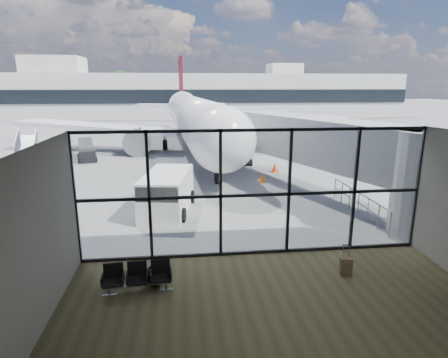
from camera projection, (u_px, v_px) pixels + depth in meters
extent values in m
plane|color=slate|center=(198.00, 129.00, 51.99)|extent=(220.00, 220.00, 0.00)
cube|color=brown|center=(284.00, 321.00, 9.60)|extent=(12.00, 8.00, 0.01)
cube|color=silver|center=(291.00, 148.00, 8.50)|extent=(12.00, 8.00, 0.02)
cube|color=#B9B9B4|center=(368.00, 354.00, 5.20)|extent=(12.00, 0.02, 4.50)
cube|color=#B9B9B4|center=(27.00, 252.00, 8.37)|extent=(0.02, 8.00, 4.50)
cube|color=white|center=(255.00, 194.00, 12.90)|extent=(12.00, 0.04, 4.50)
cube|color=black|center=(254.00, 252.00, 13.44)|extent=(12.00, 0.12, 0.10)
cube|color=black|center=(255.00, 195.00, 12.92)|extent=(12.00, 0.12, 0.10)
cube|color=black|center=(256.00, 130.00, 12.37)|extent=(12.00, 0.12, 0.10)
cube|color=black|center=(75.00, 200.00, 12.23)|extent=(0.10, 0.12, 4.50)
cube|color=black|center=(149.00, 197.00, 12.50)|extent=(0.10, 0.12, 4.50)
cube|color=black|center=(221.00, 195.00, 12.77)|extent=(0.10, 0.12, 4.50)
cube|color=black|center=(289.00, 192.00, 13.04)|extent=(0.10, 0.12, 4.50)
cube|color=black|center=(354.00, 190.00, 13.31)|extent=(0.10, 0.12, 4.50)
cube|color=black|center=(417.00, 188.00, 13.58)|extent=(0.10, 0.12, 4.50)
cylinder|color=#96989A|center=(430.00, 184.00, 14.72)|extent=(2.80, 2.80, 4.20)
cube|color=#96989A|center=(307.00, 138.00, 20.94)|extent=(7.45, 14.81, 2.40)
cube|color=#96989A|center=(241.00, 126.00, 27.39)|extent=(2.60, 2.20, 2.60)
cylinder|color=gray|center=(230.00, 154.00, 27.81)|extent=(0.20, 0.20, 1.80)
cylinder|color=gray|center=(251.00, 154.00, 27.99)|extent=(0.20, 0.20, 1.80)
cylinder|color=black|center=(240.00, 163.00, 28.06)|extent=(1.80, 0.56, 0.56)
cylinder|color=gray|center=(390.00, 225.00, 14.72)|extent=(0.06, 0.06, 1.10)
cylinder|color=gray|center=(378.00, 217.00, 15.59)|extent=(0.06, 0.06, 1.10)
cylinder|color=gray|center=(368.00, 210.00, 16.45)|extent=(0.06, 0.06, 1.10)
cylinder|color=gray|center=(358.00, 204.00, 17.32)|extent=(0.06, 0.06, 1.10)
cylinder|color=gray|center=(350.00, 198.00, 18.19)|extent=(0.06, 0.06, 1.10)
cylinder|color=gray|center=(342.00, 193.00, 19.06)|extent=(0.06, 0.06, 1.10)
cylinder|color=gray|center=(335.00, 188.00, 19.92)|extent=(0.06, 0.06, 1.10)
cylinder|color=gray|center=(359.00, 193.00, 17.19)|extent=(0.06, 5.40, 0.06)
cylinder|color=gray|center=(358.00, 203.00, 17.31)|extent=(0.06, 5.40, 0.06)
cube|color=beige|center=(192.00, 96.00, 72.22)|extent=(80.00, 12.00, 8.00)
cube|color=black|center=(193.00, 96.00, 66.34)|extent=(80.00, 0.20, 2.40)
cube|color=beige|center=(54.00, 65.00, 68.07)|extent=(10.00, 8.00, 3.00)
cube|color=beige|center=(284.00, 69.00, 73.04)|extent=(6.00, 6.00, 2.00)
cylinder|color=#382619|center=(4.00, 107.00, 78.06)|extent=(0.50, 0.50, 3.06)
sphere|color=black|center=(1.00, 89.00, 77.15)|extent=(5.61, 5.61, 5.61)
cylinder|color=#382619|center=(34.00, 106.00, 78.69)|extent=(0.50, 0.50, 3.42)
sphere|color=black|center=(31.00, 86.00, 77.68)|extent=(6.27, 6.27, 6.27)
cylinder|color=#382619|center=(64.00, 108.00, 79.45)|extent=(0.50, 0.50, 2.70)
sphere|color=black|center=(62.00, 92.00, 78.65)|extent=(4.95, 4.95, 4.95)
cylinder|color=#382619|center=(93.00, 106.00, 80.09)|extent=(0.50, 0.50, 3.06)
sphere|color=black|center=(91.00, 89.00, 79.18)|extent=(5.61, 5.61, 5.61)
cylinder|color=#382619|center=(121.00, 105.00, 80.72)|extent=(0.50, 0.50, 3.42)
sphere|color=black|center=(120.00, 86.00, 79.71)|extent=(6.27, 6.27, 6.27)
cube|color=gray|center=(138.00, 285.00, 10.87)|extent=(1.99, 0.20, 0.04)
cube|color=black|center=(113.00, 282.00, 10.71)|extent=(0.59, 0.56, 0.07)
cube|color=black|center=(113.00, 271.00, 10.89)|extent=(0.56, 0.10, 0.50)
cube|color=black|center=(137.00, 280.00, 10.83)|extent=(0.59, 0.56, 0.07)
cube|color=black|center=(137.00, 269.00, 11.01)|extent=(0.56, 0.10, 0.50)
cube|color=black|center=(161.00, 278.00, 10.95)|extent=(0.59, 0.56, 0.07)
cube|color=black|center=(161.00, 267.00, 11.13)|extent=(0.56, 0.10, 0.50)
cylinder|color=gray|center=(109.00, 292.00, 10.75)|extent=(0.05, 0.05, 0.23)
cylinder|color=gray|center=(166.00, 286.00, 11.04)|extent=(0.05, 0.05, 0.23)
cube|color=black|center=(153.00, 278.00, 11.27)|extent=(0.43, 0.36, 0.50)
cube|color=black|center=(151.00, 280.00, 11.14)|extent=(0.30, 0.19, 0.34)
cylinder|color=black|center=(154.00, 268.00, 11.31)|extent=(0.35, 0.23, 0.09)
cube|color=brown|center=(346.00, 266.00, 11.87)|extent=(0.40, 0.28, 0.55)
cube|color=brown|center=(347.00, 268.00, 11.76)|extent=(0.31, 0.09, 0.41)
cylinder|color=gray|center=(343.00, 251.00, 11.86)|extent=(0.02, 0.02, 0.46)
cylinder|color=gray|center=(349.00, 251.00, 11.85)|extent=(0.02, 0.02, 0.46)
cube|color=black|center=(347.00, 245.00, 11.80)|extent=(0.25, 0.07, 0.02)
cylinder|color=black|center=(341.00, 272.00, 12.04)|extent=(0.04, 0.07, 0.06)
cylinder|color=black|center=(347.00, 272.00, 12.03)|extent=(0.04, 0.07, 0.06)
cylinder|color=silver|center=(195.00, 117.00, 34.74)|extent=(5.58, 30.21, 3.70)
sphere|color=silver|center=(223.00, 140.00, 20.40)|extent=(3.70, 3.70, 3.70)
cone|color=silver|center=(181.00, 105.00, 51.39)|extent=(4.07, 6.23, 3.70)
cube|color=black|center=(221.00, 129.00, 20.85)|extent=(2.27, 1.34, 0.50)
cube|color=silver|center=(102.00, 127.00, 34.43)|extent=(15.39, 7.04, 1.19)
cylinder|color=black|center=(138.00, 140.00, 33.33)|extent=(2.31, 3.53, 2.10)
cube|color=silver|center=(158.00, 104.00, 50.33)|extent=(5.71, 2.59, 0.18)
cube|color=silver|center=(278.00, 124.00, 37.37)|extent=(15.22, 8.69, 1.19)
cylinder|color=black|center=(251.00, 137.00, 35.13)|extent=(2.31, 3.53, 2.10)
cube|color=silver|center=(205.00, 104.00, 51.44)|extent=(5.79, 3.22, 0.18)
cube|color=#5B0D17|center=(181.00, 80.00, 50.59)|extent=(0.54, 3.82, 6.01)
cylinder|color=gray|center=(217.00, 173.00, 22.87)|extent=(0.20, 0.20, 1.40)
cylinder|color=black|center=(217.00, 178.00, 22.96)|extent=(0.29, 0.72, 0.70)
cylinder|color=black|center=(165.00, 145.00, 35.35)|extent=(0.51, 0.99, 0.96)
cylinder|color=black|center=(223.00, 143.00, 36.32)|extent=(0.51, 0.99, 0.96)
cube|color=white|center=(167.00, 192.00, 17.74)|extent=(2.60, 4.61, 1.89)
cube|color=black|center=(159.00, 191.00, 16.05)|extent=(1.96, 1.42, 0.66)
cylinder|color=black|center=(140.00, 214.00, 16.56)|extent=(0.34, 0.69, 0.66)
cylinder|color=black|center=(183.00, 215.00, 16.47)|extent=(0.34, 0.69, 0.66)
cylinder|color=black|center=(155.00, 196.00, 19.31)|extent=(0.34, 0.69, 0.66)
cylinder|color=black|center=(191.00, 197.00, 19.22)|extent=(0.34, 0.69, 0.66)
cube|color=black|center=(87.00, 155.00, 30.05)|extent=(1.91, 2.91, 0.89)
cube|color=black|center=(86.00, 144.00, 30.85)|extent=(1.62, 2.43, 0.92)
cylinder|color=black|center=(79.00, 160.00, 29.09)|extent=(0.29, 0.48, 0.45)
cylinder|color=black|center=(96.00, 159.00, 29.54)|extent=(0.29, 0.48, 0.45)
cylinder|color=black|center=(79.00, 156.00, 30.69)|extent=(0.29, 0.48, 0.45)
cylinder|color=black|center=(95.00, 155.00, 31.14)|extent=(0.29, 0.48, 0.45)
cube|color=orange|center=(27.00, 161.00, 27.96)|extent=(1.84, 2.74, 0.73)
cube|color=gray|center=(27.00, 146.00, 28.39)|extent=(1.59, 2.24, 1.34)
cylinder|color=black|center=(13.00, 167.00, 26.97)|extent=(0.24, 0.42, 0.40)
cylinder|color=black|center=(35.00, 165.00, 27.36)|extent=(0.24, 0.42, 0.40)
cylinder|color=black|center=(19.00, 162.00, 28.67)|extent=(0.24, 0.42, 0.40)
cylinder|color=black|center=(40.00, 161.00, 29.05)|extent=(0.24, 0.42, 0.40)
cube|color=#E53C0C|center=(275.00, 172.00, 26.20)|extent=(0.48, 0.48, 0.03)
cone|color=#E53C0C|center=(275.00, 167.00, 26.12)|extent=(0.45, 0.45, 0.68)
cube|color=orange|center=(262.00, 182.00, 23.47)|extent=(0.44, 0.44, 0.03)
cone|color=orange|center=(262.00, 177.00, 23.39)|extent=(0.42, 0.42, 0.62)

